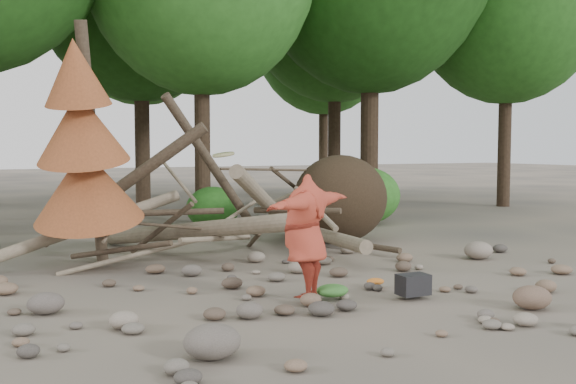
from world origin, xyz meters
name	(u,v)px	position (x,y,z in m)	size (l,w,h in m)	color
ground	(339,292)	(0.00, 0.00, 0.00)	(120.00, 120.00, 0.00)	#514C44
deadfall_pile	(319,202)	(2.02, 4.24, 0.95)	(8.55, 5.24, 3.30)	#332619
dead_conifer	(84,149)	(-3.12, 3.37, 2.11)	(2.06, 2.16, 4.35)	#4C3F30
bush_mid	(213,208)	(0.80, 7.80, 0.56)	(1.40, 1.40, 1.12)	#28671E
bush_right	(364,195)	(5.00, 7.00, 0.80)	(2.00, 2.00, 1.60)	#337B26
frisbee_thrower	(305,236)	(-0.77, -0.39, 0.93)	(2.51, 1.63, 2.03)	#AD3827
backpack	(413,289)	(0.71, -0.85, 0.15)	(0.44, 0.29, 0.29)	black
cloth_green	(332,294)	(-0.36, -0.42, 0.09)	(0.47, 0.39, 0.18)	#36702C
cloth_orange	(375,285)	(0.63, -0.03, 0.05)	(0.28, 0.23, 0.10)	#C36821
boulder_front_left	(212,341)	(-2.71, -2.04, 0.18)	(0.60, 0.54, 0.36)	#625A52
boulder_front_right	(532,297)	(1.78, -2.02, 0.16)	(0.53, 0.47, 0.32)	brown
boulder_mid_right	(478,250)	(3.85, 1.22, 0.17)	(0.57, 0.51, 0.34)	gray
boulder_mid_left	(46,303)	(-4.05, 0.57, 0.14)	(0.47, 0.42, 0.28)	#5E554F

